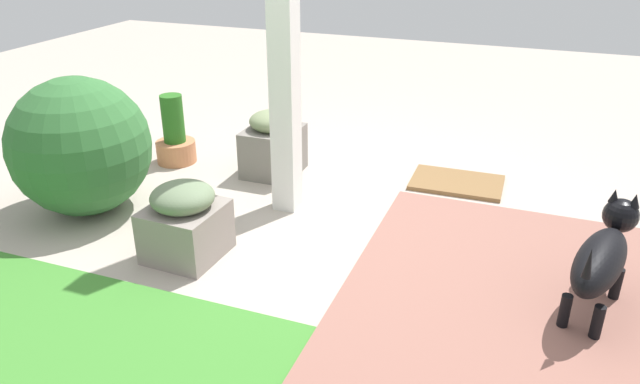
% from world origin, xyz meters
% --- Properties ---
extents(ground_plane, '(12.00, 12.00, 0.00)m').
position_xyz_m(ground_plane, '(0.00, 0.00, 0.00)').
color(ground_plane, '#B3A698').
extents(brick_path, '(1.80, 2.40, 0.02)m').
position_xyz_m(brick_path, '(-1.20, 0.60, 0.01)').
color(brick_path, '#936053').
rests_on(brick_path, ground).
extents(porch_pillar, '(0.15, 0.15, 2.49)m').
position_xyz_m(porch_pillar, '(0.35, -0.14, 1.25)').
color(porch_pillar, white).
rests_on(porch_pillar, ground).
extents(stone_planter_nearest, '(0.38, 0.43, 0.48)m').
position_xyz_m(stone_planter_nearest, '(0.68, -0.62, 0.23)').
color(stone_planter_nearest, gray).
rests_on(stone_planter_nearest, ground).
extents(stone_planter_mid, '(0.41, 0.43, 0.45)m').
position_xyz_m(stone_planter_mid, '(0.64, 0.64, 0.22)').
color(stone_planter_mid, gray).
rests_on(stone_planter_mid, ground).
extents(round_shrub, '(0.88, 0.88, 0.88)m').
position_xyz_m(round_shrub, '(1.56, 0.36, 0.44)').
color(round_shrub, '#316832').
rests_on(round_shrub, ground).
extents(terracotta_pot_tall, '(0.30, 0.30, 0.54)m').
position_xyz_m(terracotta_pot_tall, '(1.49, -0.56, 0.19)').
color(terracotta_pot_tall, '#C2784F').
rests_on(terracotta_pot_tall, ground).
extents(dog, '(0.36, 0.77, 0.53)m').
position_xyz_m(dog, '(-1.51, 0.37, 0.31)').
color(dog, black).
rests_on(dog, ground).
extents(doormat, '(0.65, 0.45, 0.03)m').
position_xyz_m(doormat, '(-0.64, -0.89, 0.01)').
color(doormat, brown).
rests_on(doormat, ground).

